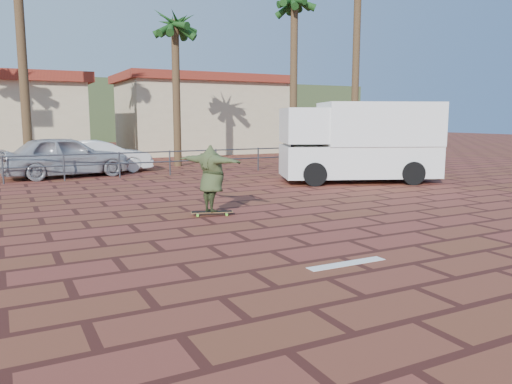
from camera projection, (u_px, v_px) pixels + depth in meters
ground at (271, 251)px, 8.62m from camera, size 120.00×120.00×0.00m
paint_stripe at (347, 264)px, 7.88m from camera, size 1.40×0.22×0.01m
guardrail at (119, 160)px, 19.07m from camera, size 24.06×0.06×1.00m
palm_center at (175, 28)px, 22.90m from camera, size 2.40×2.40×7.75m
palm_right at (294, 6)px, 23.89m from camera, size 2.40×2.40×9.05m
building_east at (201, 114)px, 32.97m from camera, size 10.60×6.60×5.00m
hill_front at (40, 111)px, 52.13m from camera, size 70.00×18.00×6.00m
longboard at (212, 212)px, 11.77m from camera, size 1.00×0.51×0.10m
skateboarder at (211, 179)px, 11.65m from camera, size 1.24×1.98×1.57m
campervan at (360, 140)px, 17.85m from camera, size 5.90×4.14×2.83m
car_silver at (66, 156)px, 19.38m from camera, size 4.95×2.53×1.61m
car_white at (101, 156)px, 21.01m from camera, size 4.14×1.56×1.35m
street_sign at (312, 132)px, 22.92m from camera, size 0.45×0.23×2.35m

